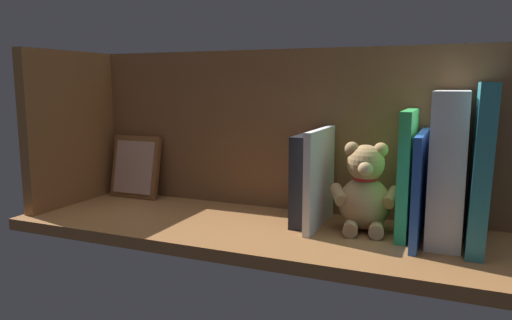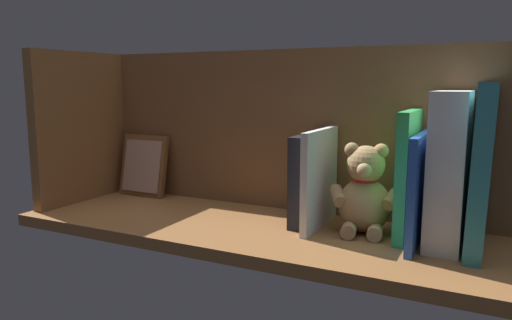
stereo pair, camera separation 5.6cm
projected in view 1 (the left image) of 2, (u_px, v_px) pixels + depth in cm
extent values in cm
cube|color=brown|center=(256.00, 230.00, 90.63)|extent=(91.24, 31.15, 2.20)
cube|color=brown|center=(281.00, 130.00, 100.02)|extent=(91.24, 1.50, 32.81)
cube|color=brown|center=(71.00, 128.00, 104.78)|extent=(2.40, 25.15, 32.81)
cube|color=teal|center=(481.00, 165.00, 76.88)|extent=(3.20, 17.85, 26.22)
cube|color=white|center=(448.00, 167.00, 79.67)|extent=(5.41, 15.85, 24.82)
cube|color=blue|center=(420.00, 186.00, 80.55)|extent=(1.23, 18.77, 18.09)
cube|color=green|center=(407.00, 173.00, 83.24)|extent=(1.89, 14.27, 21.57)
ellipsoid|color=tan|center=(364.00, 204.00, 86.27)|extent=(10.34, 9.55, 9.60)
sphere|color=tan|center=(366.00, 163.00, 85.14)|extent=(6.60, 6.60, 6.60)
sphere|color=tan|center=(381.00, 150.00, 84.18)|extent=(2.55, 2.55, 2.55)
sphere|color=tan|center=(352.00, 149.00, 85.33)|extent=(2.55, 2.55, 2.55)
sphere|color=tan|center=(365.00, 169.00, 82.52)|extent=(2.55, 2.55, 2.55)
cylinder|color=tan|center=(392.00, 197.00, 83.79)|extent=(3.08, 5.05, 3.55)
cylinder|color=tan|center=(338.00, 194.00, 85.92)|extent=(4.28, 5.21, 3.55)
cylinder|color=tan|center=(376.00, 230.00, 82.40)|extent=(3.11, 3.97, 2.55)
cylinder|color=tan|center=(350.00, 228.00, 83.40)|extent=(3.11, 3.97, 2.55)
torus|color=red|center=(365.00, 178.00, 85.55)|extent=(5.04, 5.04, 0.75)
cube|color=silver|center=(320.00, 178.00, 88.39)|extent=(1.26, 16.50, 17.90)
cube|color=black|center=(307.00, 178.00, 91.01)|extent=(2.83, 13.36, 16.70)
cube|color=brown|center=(136.00, 167.00, 111.64)|extent=(12.22, 4.18, 14.24)
cube|color=tan|center=(134.00, 167.00, 110.99)|extent=(10.26, 2.88, 11.82)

